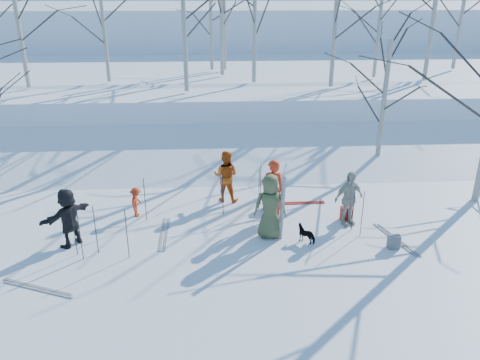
{
  "coord_description": "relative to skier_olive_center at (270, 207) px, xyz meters",
  "views": [
    {
      "loc": [
        -0.71,
        -10.78,
        6.32
      ],
      "look_at": [
        0.0,
        1.5,
        1.3
      ],
      "focal_mm": 35.0,
      "sensor_mm": 36.0,
      "label": 1
    }
  ],
  "objects": [
    {
      "name": "ground",
      "position": [
        -0.76,
        -0.52,
        -0.91
      ],
      "size": [
        120.0,
        120.0,
        0.0
      ],
      "primitive_type": "plane",
      "color": "white",
      "rests_on": "ground"
    },
    {
      "name": "birch_plateau_a",
      "position": [
        3.94,
        9.96,
        4.26
      ],
      "size": [
        4.75,
        4.75,
        5.93
      ],
      "primitive_type": null,
      "color": "silver",
      "rests_on": "snow_plateau"
    },
    {
      "name": "backpack_grey",
      "position": [
        3.18,
        -0.82,
        -0.72
      ],
      "size": [
        0.3,
        0.2,
        0.38
      ],
      "primitive_type": "cube",
      "color": "#5C5E64",
      "rests_on": "ground"
    },
    {
      "name": "backpack_red",
      "position": [
        2.36,
        0.86,
        -0.7
      ],
      "size": [
        0.32,
        0.22,
        0.42
      ],
      "primitive_type": "cube",
      "color": "#A42419",
      "rests_on": "ground"
    },
    {
      "name": "ski_pole_d",
      "position": [
        -3.7,
        -0.88,
        -0.24
      ],
      "size": [
        0.02,
        0.02,
        1.34
      ],
      "primitive_type": "cylinder",
      "color": "black",
      "rests_on": "ground"
    },
    {
      "name": "dog",
      "position": [
        0.96,
        -0.35,
        -0.66
      ],
      "size": [
        0.61,
        0.56,
        0.48
      ],
      "primitive_type": "imported",
      "rotation": [
        0.0,
        0.0,
        4.03
      ],
      "color": "black",
      "rests_on": "ground"
    },
    {
      "name": "ski_pole_h",
      "position": [
        -4.84,
        -0.88,
        -0.24
      ],
      "size": [
        0.02,
        0.02,
        1.34
      ],
      "primitive_type": "cylinder",
      "color": "black",
      "rests_on": "ground"
    },
    {
      "name": "ski_pole_f",
      "position": [
        -5.04,
        -0.67,
        -0.24
      ],
      "size": [
        0.02,
        0.02,
        1.34
      ],
      "primitive_type": "cylinder",
      "color": "black",
      "rests_on": "ground"
    },
    {
      "name": "skier_grey_west",
      "position": [
        -5.31,
        -0.13,
        -0.1
      ],
      "size": [
        1.3,
        1.46,
        1.61
      ],
      "primitive_type": "imported",
      "rotation": [
        0.0,
        0.0,
        4.04
      ],
      "color": "black",
      "rests_on": "ground"
    },
    {
      "name": "ski_pair_b",
      "position": [
        -2.91,
        0.3,
        -0.9
      ],
      "size": [
        0.24,
        1.9,
        0.02
      ],
      "primitive_type": null,
      "rotation": [
        0.0,
        0.0,
        0.01
      ],
      "color": "silver",
      "rests_on": "ground"
    },
    {
      "name": "skier_cream_east",
      "position": [
        2.32,
        0.6,
        -0.09
      ],
      "size": [
        1.03,
        0.72,
        1.62
      ],
      "primitive_type": "imported",
      "rotation": [
        0.0,
        0.0,
        0.38
      ],
      "color": "beige",
      "rests_on": "ground"
    },
    {
      "name": "ski_pole_b",
      "position": [
        -4.53,
        -0.61,
        -0.24
      ],
      "size": [
        0.02,
        0.02,
        1.34
      ],
      "primitive_type": "cylinder",
      "color": "black",
      "rests_on": "ground"
    },
    {
      "name": "ski_pair_c",
      "position": [
        -5.57,
        -2.12,
        -0.9
      ],
      "size": [
        1.54,
        2.04,
        0.02
      ],
      "primitive_type": null,
      "rotation": [
        0.0,
        0.0,
        1.18
      ],
      "color": "silver",
      "rests_on": "ground"
    },
    {
      "name": "ski_pole_i",
      "position": [
        2.51,
        -0.11,
        -0.24
      ],
      "size": [
        0.02,
        0.02,
        1.34
      ],
      "primitive_type": "cylinder",
      "color": "black",
      "rests_on": "ground"
    },
    {
      "name": "skier_olive_center",
      "position": [
        0.0,
        0.0,
        0.0
      ],
      "size": [
        0.94,
        0.66,
        1.81
      ],
      "primitive_type": "imported",
      "rotation": [
        0.0,
        0.0,
        3.05
      ],
      "color": "#454E2E",
      "rests_on": "ground"
    },
    {
      "name": "skier_redor_behind",
      "position": [
        -1.13,
        2.47,
        -0.07
      ],
      "size": [
        0.96,
        0.84,
        1.67
      ],
      "primitive_type": "imported",
      "rotation": [
        0.0,
        0.0,
        2.85
      ],
      "color": "#B7480E",
      "rests_on": "ground"
    },
    {
      "name": "skier_red_seated",
      "position": [
        -3.83,
        1.5,
        -0.45
      ],
      "size": [
        0.42,
        0.63,
        0.91
      ],
      "primitive_type": "imported",
      "rotation": [
        0.0,
        0.0,
        1.42
      ],
      "color": "red",
      "rests_on": "ground"
    },
    {
      "name": "ski_pole_j",
      "position": [
        -0.06,
        2.04,
        -0.24
      ],
      "size": [
        0.02,
        0.02,
        1.34
      ],
      "primitive_type": "cylinder",
      "color": "black",
      "rests_on": "ground"
    },
    {
      "name": "birch_plateau_h",
      "position": [
        -1.5,
        15.11,
        3.84
      ],
      "size": [
        4.16,
        4.16,
        5.09
      ],
      "primitive_type": null,
      "color": "silver",
      "rests_on": "snow_plateau"
    },
    {
      "name": "birch_plateau_l",
      "position": [
        0.5,
        11.21,
        4.15
      ],
      "size": [
        4.6,
        4.6,
        5.72
      ],
      "primitive_type": null,
      "color": "silver",
      "rests_on": "snow_plateau"
    },
    {
      "name": "snow_plateau",
      "position": [
        -0.76,
        16.48,
        0.09
      ],
      "size": [
        70.0,
        18.0,
        2.2
      ],
      "primitive_type": "cube",
      "color": "white",
      "rests_on": "ground"
    },
    {
      "name": "ski_pole_c",
      "position": [
        -1.25,
        1.41,
        -0.24
      ],
      "size": [
        0.02,
        0.02,
        1.34
      ],
      "primitive_type": "cylinder",
      "color": "black",
      "rests_on": "ground"
    },
    {
      "name": "backpack_dark",
      "position": [
        0.17,
        1.7,
        -0.71
      ],
      "size": [
        0.34,
        0.24,
        0.4
      ],
      "primitive_type": "cube",
      "color": "black",
      "rests_on": "ground"
    },
    {
      "name": "birch_plateau_e",
      "position": [
        6.72,
        12.29,
        3.57
      ],
      "size": [
        3.79,
        3.79,
        4.56
      ],
      "primitive_type": null,
      "color": "silver",
      "rests_on": "snow_plateau"
    },
    {
      "name": "far_hill",
      "position": [
        -0.76,
        37.48,
        1.09
      ],
      "size": [
        90.0,
        30.0,
        6.0
      ],
      "primitive_type": "cube",
      "color": "white",
      "rests_on": "ground"
    },
    {
      "name": "birch_edge_e",
      "position": [
        4.74,
        5.2,
        1.46
      ],
      "size": [
        3.92,
        3.92,
        4.74
      ],
      "primitive_type": null,
      "color": "silver",
      "rests_on": "ground"
    },
    {
      "name": "birch_plateau_g",
      "position": [
        8.84,
        11.13,
        4.71
      ],
      "size": [
        5.38,
        5.38,
        6.83
      ],
      "primitive_type": null,
      "color": "silver",
      "rests_on": "snow_plateau"
    },
    {
      "name": "ski_pole_g",
      "position": [
        2.36,
        0.24,
        -0.24
      ],
      "size": [
        0.02,
        0.02,
        1.34
      ],
      "primitive_type": "cylinder",
      "color": "black",
      "rests_on": "ground"
    },
    {
      "name": "birch_plateau_i",
      "position": [
        -0.96,
        13.42,
        4.58
      ],
      "size": [
        5.2,
        5.2,
        6.57
      ],
      "primitive_type": null,
      "color": "silver",
      "rests_on": "snow_plateau"
    },
    {
      "name": "birch_plateau_c",
      "position": [
        -6.48,
        11.81,
        3.79
      ],
      "size": [
        4.09,
        4.09,
        4.99
      ],
      "primitive_type": null,
      "color": "silver",
      "rests_on": "snow_plateau"
    },
    {
      "name": "ski_pair_d",
      "position": [
        3.42,
        -0.39,
        -0.9
      ],
      "size": [
        1.17,
        2.0,
        0.02
      ],
      "primitive_type": null,
      "rotation": [
        0.0,
        0.0,
        0.27
      ],
      "color": "silver",
      "rests_on": "ground"
    },
    {
      "name": "ski_pole_e",
      "position": [
        -3.51,
        1.18,
        -0.24
      ],
      "size": [
        0.02,
        0.02,
        1.34
      ],
      "primitive_type": "cylinder",
      "color": "black",
      "rests_on": "ground"
    },
    {
      "name": "ski_pair_a",
      "position": [
        1.07,
        2.09,
        -0.9
      ],
      "size": [
        0.25,
        1.91,
        0.02
      ],
      "primitive_type": null,
      "rotation": [
        0.0,
        0.0,
        1.59
      ],
      "color": "#A22217",
      "rests_on": "ground"
    },
    {
      "name": "birch_plateau_f",
      "position": [
        -2.62,
        9.25,
        4.41
      ],
      "size": [
        4.96,
        4.96,
        6.23
      ],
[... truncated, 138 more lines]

